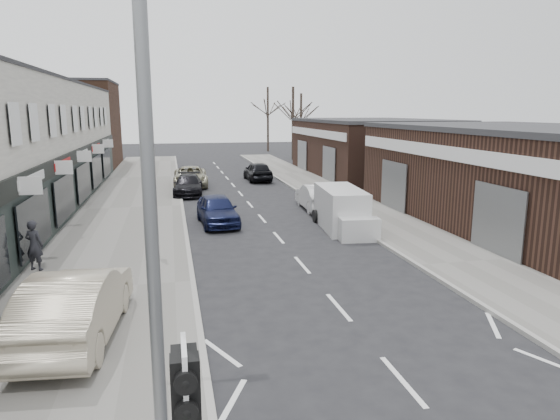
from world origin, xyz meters
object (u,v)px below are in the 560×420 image
traffic_light (187,420)px  pedestrian (34,245)px  parked_car_right_a (316,197)px  sedan_on_pavement (76,304)px  parked_car_left_c (190,177)px  parked_car_right_b (258,171)px  parked_car_left_a (217,210)px  warning_sign (153,200)px  white_van (342,210)px  parked_car_left_b (188,185)px  street_lamp (165,184)px

traffic_light → pedestrian: size_ratio=1.79×
traffic_light → parked_car_right_a: 23.15m
sedan_on_pavement → parked_car_left_c: 25.01m
parked_car_right_b → parked_car_left_a: bearing=71.9°
sedan_on_pavement → parked_car_left_c: (3.68, 24.74, -0.24)m
traffic_light → warning_sign: size_ratio=1.15×
white_van → parked_car_right_b: bearing=98.6°
sedan_on_pavement → parked_car_right_a: size_ratio=1.16×
parked_car_left_a → sedan_on_pavement: bearing=-114.2°
warning_sign → parked_car_left_c: (2.07, 18.03, -1.48)m
traffic_light → parked_car_right_a: traffic_light is taller
parked_car_left_c → parked_car_right_a: bearing=-56.1°
warning_sign → parked_car_right_b: (7.36, 19.86, -1.45)m
warning_sign → parked_car_left_b: bearing=83.0°
parked_car_left_b → parked_car_left_c: bearing=89.7°
parked_car_right_a → pedestrian: bearing=37.4°
white_van → parked_car_left_b: (-6.61, 11.28, -0.25)m
street_lamp → white_van: street_lamp is taller
warning_sign → parked_car_left_c: bearing=83.5°
sedan_on_pavement → parked_car_left_b: sedan_on_pavement is taller
parked_car_left_a → parked_car_right_a: (5.73, 2.53, -0.01)m
parked_car_right_a → white_van: bearing=90.4°
parked_car_right_a → parked_car_right_b: size_ratio=0.99×
pedestrian → parked_car_right_b: size_ratio=0.39×
traffic_light → parked_car_left_c: 32.12m
parked_car_right_b → warning_sign: bearing=68.8°
parked_car_right_a → traffic_light: bearing=72.7°
sedan_on_pavement → parked_car_left_a: 12.69m
warning_sign → sedan_on_pavement: warning_sign is taller
traffic_light → parked_car_left_a: (2.06, 19.20, -1.69)m
street_lamp → parked_car_left_a: 18.53m
warning_sign → sedan_on_pavement: bearing=-103.6°
sedan_on_pavement → pedestrian: pedestrian is taller
warning_sign → parked_car_right_b: bearing=69.7°
traffic_light → white_van: (7.61, 16.97, -1.51)m
traffic_light → warning_sign: traffic_light is taller
parked_car_left_a → parked_car_left_b: 9.10m
parked_car_left_c → warning_sign: bearing=-94.7°
parked_car_left_a → parked_car_left_b: bearing=93.0°
white_van → pedestrian: (-12.27, -3.93, 0.09)m
parked_car_left_b → parked_car_left_c: size_ratio=0.87×
white_van → parked_car_left_c: bearing=117.9°
pedestrian → parked_car_left_b: pedestrian is taller
traffic_light → pedestrian: traffic_light is taller
street_lamp → warning_sign: 13.04m
sedan_on_pavement → street_lamp: bearing=115.7°
warning_sign → parked_car_right_b: size_ratio=0.61×
warning_sign → parked_car_right_a: (8.55, 7.72, -1.48)m
traffic_light → parked_car_right_a: bearing=70.3°
traffic_light → warning_sign: 14.04m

